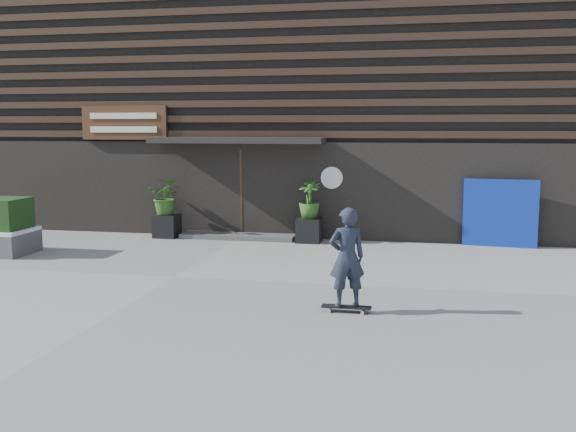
% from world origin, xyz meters
% --- Properties ---
extents(ground, '(80.00, 80.00, 0.00)m').
position_xyz_m(ground, '(0.00, 0.00, 0.00)').
color(ground, gray).
rests_on(ground, ground).
extents(entrance_step, '(3.00, 0.80, 0.12)m').
position_xyz_m(entrance_step, '(0.00, 4.60, 0.06)').
color(entrance_step, '#494947').
rests_on(entrance_step, ground).
extents(planter_pot_left, '(0.60, 0.60, 0.60)m').
position_xyz_m(planter_pot_left, '(-1.90, 4.40, 0.30)').
color(planter_pot_left, black).
rests_on(planter_pot_left, ground).
extents(bamboo_left, '(0.86, 0.75, 0.96)m').
position_xyz_m(bamboo_left, '(-1.90, 4.40, 1.08)').
color(bamboo_left, '#2D591E').
rests_on(bamboo_left, planter_pot_left).
extents(planter_pot_right, '(0.60, 0.60, 0.60)m').
position_xyz_m(planter_pot_right, '(1.90, 4.40, 0.30)').
color(planter_pot_right, black).
rests_on(planter_pot_right, ground).
extents(bamboo_right, '(0.54, 0.54, 0.96)m').
position_xyz_m(bamboo_right, '(1.90, 4.40, 1.08)').
color(bamboo_right, '#2D591E').
rests_on(bamboo_right, planter_pot_right).
extents(blue_tarp, '(1.75, 0.31, 1.64)m').
position_xyz_m(blue_tarp, '(6.53, 4.70, 0.82)').
color(blue_tarp, '#0B2398').
rests_on(blue_tarp, ground).
extents(building, '(18.00, 11.00, 8.00)m').
position_xyz_m(building, '(-0.00, 9.96, 3.99)').
color(building, black).
rests_on(building, ground).
extents(skateboarder, '(0.78, 0.56, 1.66)m').
position_xyz_m(skateboarder, '(3.55, -1.80, 0.87)').
color(skateboarder, black).
rests_on(skateboarder, ground).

